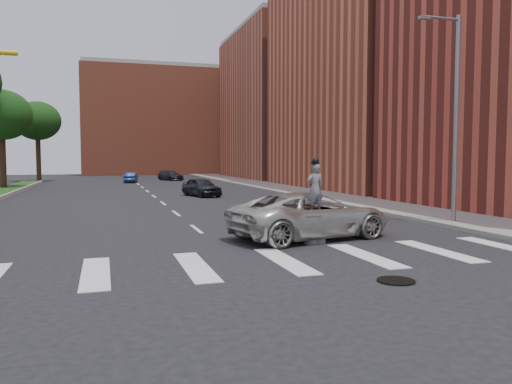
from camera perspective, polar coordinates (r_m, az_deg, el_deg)
ground_plane at (r=13.06m, az=-0.52°, el=-9.09°), size 160.00×160.00×0.00m
sidewalk_right at (r=40.64m, az=6.39°, el=-0.07°), size 5.00×90.00×0.18m
manhole at (r=12.50m, az=15.71°, el=-9.74°), size 0.90×0.90×0.04m
building_mid at (r=50.18m, az=14.45°, el=14.26°), size 16.00×22.00×24.00m
building_far at (r=71.33m, az=4.17°, el=9.66°), size 16.00×22.00×20.00m
building_backdrop at (r=90.91m, az=-11.01°, el=7.74°), size 26.00×14.00×18.00m
streetlight at (r=23.36m, az=21.72°, el=8.48°), size 2.05×0.20×9.00m
stilt_performer at (r=17.25m, az=6.73°, el=-2.04°), size 0.84×0.56×2.94m
suv_crossing at (r=18.30m, az=6.27°, el=-2.65°), size 6.55×4.07×1.69m
car_near at (r=37.93m, az=-6.27°, el=0.58°), size 2.76×4.47×1.42m
car_mid at (r=59.94m, az=-14.11°, el=1.62°), size 1.81×3.75×1.18m
car_far at (r=64.66m, az=-9.75°, el=1.88°), size 3.35×4.67×1.26m
tree_6 at (r=50.35m, az=-27.11°, el=7.81°), size 5.28×5.28×8.98m
tree_7 at (r=65.56m, az=-23.71°, el=7.41°), size 5.44×5.44×9.61m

